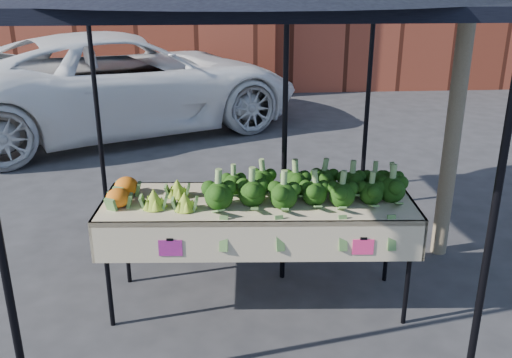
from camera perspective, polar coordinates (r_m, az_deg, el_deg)
name	(u,v)px	position (r m, az deg, el deg)	size (l,w,h in m)	color
ground	(257,301)	(4.68, 0.06, -12.43)	(90.00, 90.00, 0.00)	#272729
table	(258,252)	(4.46, 0.19, -7.54)	(2.45, 0.95, 0.90)	#BEB090
canopy	(241,126)	(4.54, -1.55, 5.45)	(3.16, 3.16, 2.74)	black
broccoli_heap	(308,182)	(4.29, 5.38, -0.31)	(1.60, 0.57, 0.26)	#10330A
romanesco_cluster	(170,191)	(4.22, -8.83, -1.25)	(0.43, 0.47, 0.20)	#ADC138
cauliflower_pair	(122,190)	(4.34, -13.62, -1.10)	(0.23, 0.43, 0.18)	orange
street_tree	(467,25)	(5.14, 20.87, 14.55)	(2.16, 2.16, 4.26)	#1E4C14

